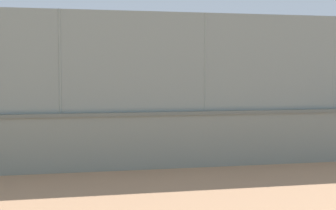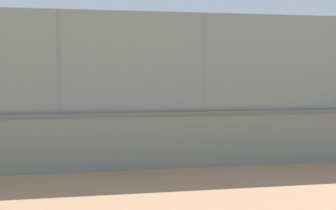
{
  "view_description": "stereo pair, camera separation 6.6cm",
  "coord_description": "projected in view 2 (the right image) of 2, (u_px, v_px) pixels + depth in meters",
  "views": [
    {
      "loc": [
        0.29,
        22.12,
        2.17
      ],
      "look_at": [
        -2.78,
        7.3,
        1.14
      ],
      "focal_mm": 50.3,
      "sensor_mm": 36.0,
      "label": 1
    },
    {
      "loc": [
        0.23,
        22.13,
        2.17
      ],
      "look_at": [
        -2.78,
        7.3,
        1.14
      ],
      "focal_mm": 50.3,
      "sensor_mm": 36.0,
      "label": 2
    }
  ],
  "objects": [
    {
      "name": "sports_ball",
      "position": [
        220.0,
        104.0,
        19.39
      ],
      "size": [
        0.2,
        0.2,
        0.2
      ],
      "primitive_type": "sphere",
      "color": "#3399D8"
    },
    {
      "name": "player_baseline_waiting",
      "position": [
        195.0,
        102.0,
        19.96
      ],
      "size": [
        0.76,
        1.03,
        1.62
      ],
      "color": "#B2B2B2",
      "rests_on": "ground_plane"
    },
    {
      "name": "perimeter_wall",
      "position": [
        60.0,
        142.0,
        10.31
      ],
      "size": [
        33.33,
        0.45,
        1.3
      ],
      "color": "gray",
      "rests_on": "ground_plane"
    },
    {
      "name": "ground_plane",
      "position": [
        78.0,
        120.0,
        21.83
      ],
      "size": [
        260.0,
        260.0,
        0.0
      ],
      "primitive_type": "plane",
      "color": "tan"
    },
    {
      "name": "player_crossing_court",
      "position": [
        184.0,
        108.0,
        16.26
      ],
      "size": [
        1.15,
        0.79,
        1.63
      ],
      "color": "black",
      "rests_on": "ground_plane"
    },
    {
      "name": "fence_panel_on_wall",
      "position": [
        59.0,
        61.0,
        10.19
      ],
      "size": [
        32.73,
        0.14,
        2.26
      ],
      "color": "gray",
      "rests_on": "perimeter_wall"
    }
  ]
}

